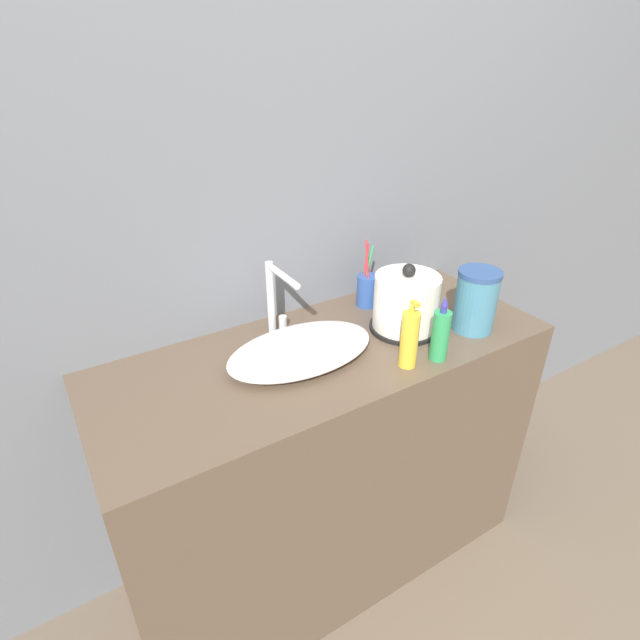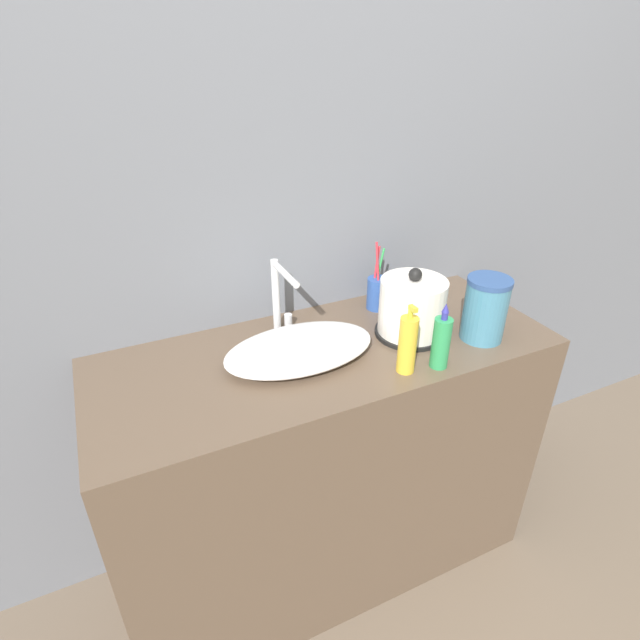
{
  "view_description": "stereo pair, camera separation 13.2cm",
  "coord_description": "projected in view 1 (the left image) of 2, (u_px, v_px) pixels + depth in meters",
  "views": [
    {
      "loc": [
        -0.63,
        -0.73,
        1.61
      ],
      "look_at": [
        -0.03,
        0.25,
        0.96
      ],
      "focal_mm": 28.0,
      "sensor_mm": 36.0,
      "label": 1
    },
    {
      "loc": [
        -0.51,
        -0.79,
        1.61
      ],
      "look_at": [
        -0.03,
        0.25,
        0.96
      ],
      "focal_mm": 28.0,
      "sensor_mm": 36.0,
      "label": 2
    }
  ],
  "objects": [
    {
      "name": "toothbrush_cup",
      "position": [
        367.0,
        290.0,
        1.58
      ],
      "size": [
        0.07,
        0.07,
        0.22
      ],
      "color": "#2D519E",
      "rests_on": "vanity_counter"
    },
    {
      "name": "vanity_counter",
      "position": [
        327.0,
        463.0,
        1.59
      ],
      "size": [
        1.29,
        0.5,
        0.86
      ],
      "color": "brown",
      "rests_on": "ground_plane"
    },
    {
      "name": "shampoo_bottle",
      "position": [
        440.0,
        335.0,
        1.3
      ],
      "size": [
        0.05,
        0.05,
        0.18
      ],
      "color": "#2D9956",
      "rests_on": "vanity_counter"
    },
    {
      "name": "wall_back",
      "position": [
        276.0,
        169.0,
        1.36
      ],
      "size": [
        6.0,
        0.04,
        2.6
      ],
      "color": "slate",
      "rests_on": "ground_plane"
    },
    {
      "name": "water_pitcher",
      "position": [
        476.0,
        300.0,
        1.43
      ],
      "size": [
        0.12,
        0.12,
        0.18
      ],
      "color": "teal",
      "rests_on": "vanity_counter"
    },
    {
      "name": "sink_basin",
      "position": [
        301.0,
        350.0,
        1.32
      ],
      "size": [
        0.41,
        0.24,
        0.06
      ],
      "color": "white",
      "rests_on": "vanity_counter"
    },
    {
      "name": "faucet",
      "position": [
        276.0,
        295.0,
        1.39
      ],
      "size": [
        0.06,
        0.17,
        0.22
      ],
      "color": "silver",
      "rests_on": "vanity_counter"
    },
    {
      "name": "electric_kettle",
      "position": [
        406.0,
        305.0,
        1.44
      ],
      "size": [
        0.2,
        0.2,
        0.21
      ],
      "color": "black",
      "rests_on": "vanity_counter"
    },
    {
      "name": "ground_plane",
      "position": [
        367.0,
        609.0,
        1.61
      ],
      "size": [
        12.0,
        12.0,
        0.0
      ],
      "primitive_type": "plane",
      "color": "#6B5B4C"
    },
    {
      "name": "lotion_bottle",
      "position": [
        409.0,
        339.0,
        1.27
      ],
      "size": [
        0.05,
        0.05,
        0.19
      ],
      "color": "gold",
      "rests_on": "vanity_counter"
    }
  ]
}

